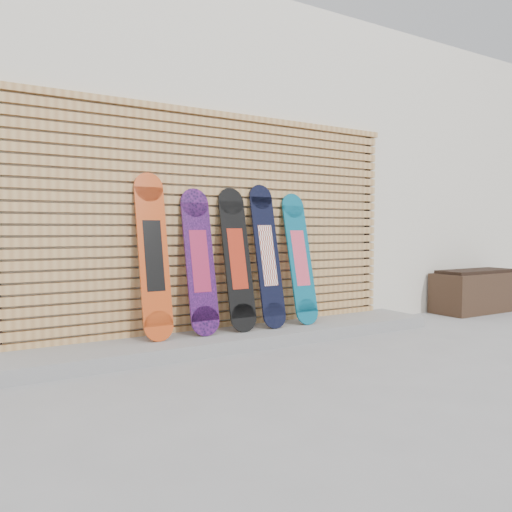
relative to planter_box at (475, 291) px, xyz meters
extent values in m
plane|color=gray|center=(-3.60, -0.70, -0.28)|extent=(80.00, 80.00, 0.00)
cube|color=beige|center=(-3.10, 2.80, 1.52)|extent=(12.00, 5.00, 3.60)
cube|color=gray|center=(-3.75, -0.02, -0.22)|extent=(4.60, 0.70, 0.12)
cube|color=#B3824A|center=(-3.75, 0.27, -0.14)|extent=(4.20, 0.05, 0.08)
cube|color=#B3824A|center=(-3.75, 0.27, -0.05)|extent=(4.20, 0.05, 0.08)
cube|color=#B3824A|center=(-3.75, 0.27, 0.05)|extent=(4.20, 0.05, 0.07)
cube|color=#B3824A|center=(-3.75, 0.27, 0.15)|extent=(4.20, 0.05, 0.07)
cube|color=#B3824A|center=(-3.75, 0.27, 0.24)|extent=(4.20, 0.05, 0.07)
cube|color=#B3824A|center=(-3.75, 0.27, 0.34)|extent=(4.20, 0.05, 0.07)
cube|color=#B3824A|center=(-3.75, 0.27, 0.44)|extent=(4.20, 0.05, 0.07)
cube|color=#B3824A|center=(-3.75, 0.27, 0.53)|extent=(4.20, 0.05, 0.07)
cube|color=#B3824A|center=(-3.75, 0.27, 0.63)|extent=(4.20, 0.05, 0.07)
cube|color=#B3824A|center=(-3.75, 0.27, 0.73)|extent=(4.20, 0.05, 0.08)
cube|color=#B3824A|center=(-3.75, 0.27, 0.83)|extent=(4.20, 0.05, 0.08)
cube|color=#B3824A|center=(-3.75, 0.27, 0.92)|extent=(4.20, 0.05, 0.08)
cube|color=#B3824A|center=(-3.75, 0.27, 1.02)|extent=(4.20, 0.05, 0.08)
cube|color=#B3824A|center=(-3.75, 0.27, 1.12)|extent=(4.20, 0.05, 0.08)
cube|color=#B3824A|center=(-3.75, 0.27, 1.21)|extent=(4.20, 0.05, 0.08)
cube|color=#B3824A|center=(-3.75, 0.27, 1.31)|extent=(4.20, 0.05, 0.08)
cube|color=#B3824A|center=(-3.75, 0.27, 1.41)|extent=(4.20, 0.05, 0.08)
cube|color=#B3824A|center=(-3.75, 0.27, 1.50)|extent=(4.20, 0.05, 0.08)
cube|color=#B3824A|center=(-3.75, 0.27, 1.60)|extent=(4.20, 0.05, 0.08)
cube|color=#B3824A|center=(-3.75, 0.27, 1.70)|extent=(4.20, 0.05, 0.08)
cube|color=#B3824A|center=(-3.75, 0.27, 1.80)|extent=(4.20, 0.05, 0.08)
cube|color=#B3824A|center=(-3.75, 0.27, 1.89)|extent=(4.20, 0.05, 0.08)
cube|color=black|center=(-1.73, 0.29, 0.84)|extent=(0.06, 0.04, 2.23)
cube|color=#B3824A|center=(-3.75, 0.27, 1.98)|extent=(4.26, 0.07, 0.06)
cube|color=#302015|center=(0.00, 0.00, -0.02)|extent=(1.28, 0.53, 0.53)
cube|color=black|center=(0.00, 0.00, 0.27)|extent=(1.17, 0.43, 0.04)
cube|color=#C24114|center=(-4.51, 0.09, 0.60)|extent=(0.27, 0.26, 1.25)
cylinder|color=#C24114|center=(-4.51, -0.02, -0.03)|extent=(0.27, 0.07, 0.27)
cylinder|color=#C24114|center=(-4.51, 0.21, 1.22)|extent=(0.27, 0.07, 0.27)
cube|color=black|center=(-4.51, 0.09, 0.60)|extent=(0.17, 0.14, 0.64)
cube|color=black|center=(-4.05, 0.09, 0.53)|extent=(0.29, 0.26, 1.12)
cylinder|color=black|center=(-4.05, -0.03, -0.02)|extent=(0.29, 0.08, 0.28)
cylinder|color=black|center=(-4.05, 0.20, 1.09)|extent=(0.29, 0.08, 0.28)
cube|color=#981E42|center=(-4.05, 0.09, 0.53)|extent=(0.18, 0.15, 0.59)
cube|color=black|center=(-3.66, 0.07, 0.55)|extent=(0.28, 0.28, 1.15)
cylinder|color=black|center=(-3.66, -0.06, -0.02)|extent=(0.28, 0.08, 0.28)
cylinder|color=black|center=(-3.66, 0.20, 1.12)|extent=(0.28, 0.08, 0.28)
cube|color=maroon|center=(-3.66, 0.07, 0.55)|extent=(0.17, 0.16, 0.60)
cube|color=black|center=(-3.30, 0.07, 0.57)|extent=(0.26, 0.29, 1.21)
cylinder|color=black|center=(-3.30, -0.07, -0.03)|extent=(0.26, 0.08, 0.26)
cylinder|color=black|center=(-3.30, 0.21, 1.17)|extent=(0.26, 0.08, 0.26)
cube|color=white|center=(-3.30, 0.07, 0.57)|extent=(0.16, 0.16, 0.62)
cube|color=#0B5872|center=(-2.90, 0.07, 0.53)|extent=(0.27, 0.29, 1.12)
cylinder|color=#0B5872|center=(-2.90, -0.07, -0.03)|extent=(0.27, 0.09, 0.27)
cylinder|color=#0B5872|center=(-2.90, 0.20, 1.09)|extent=(0.27, 0.09, 0.27)
cube|color=#E8526B|center=(-2.90, 0.07, 0.53)|extent=(0.17, 0.17, 0.59)
camera|label=1|loc=(-6.02, -4.25, 0.83)|focal=35.00mm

